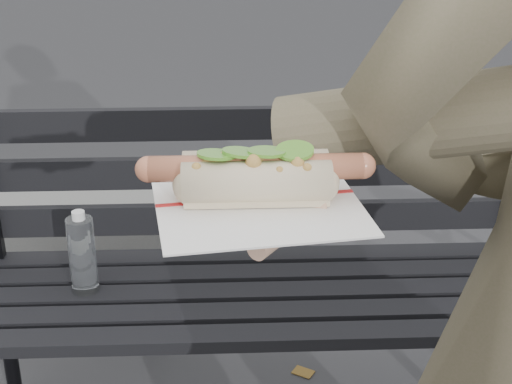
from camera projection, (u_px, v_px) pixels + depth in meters
park_bench at (252, 259)px, 1.93m from camera, size 1.50×0.44×0.88m
concrete_block at (6, 255)px, 2.62m from camera, size 1.20×0.40×0.40m
held_hotdog at (451, 129)px, 0.80m from camera, size 0.64×0.32×0.20m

